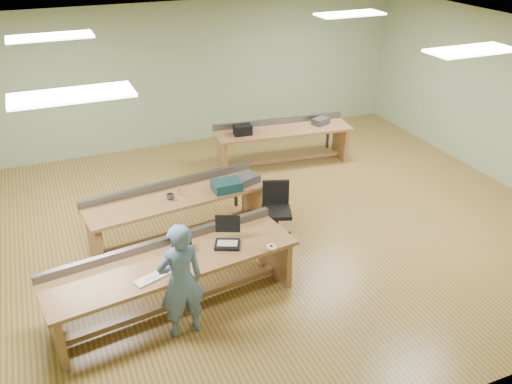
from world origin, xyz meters
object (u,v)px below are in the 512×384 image
person (181,281)px  mug (170,197)px  drinks_can (180,191)px  parts_bin_grey (244,180)px  workbench_mid (177,206)px  laptop_base (227,245)px  camera_bag (182,245)px  workbench_back (283,138)px  workbench_front (173,272)px  parts_bin_teal (227,186)px  task_chair (276,218)px

person → mug: (0.40, 2.03, 0.03)m
drinks_can → parts_bin_grey: bearing=-0.1°
workbench_mid → laptop_base: 1.65m
workbench_mid → drinks_can: bearing=-32.6°
workbench_mid → camera_bag: bearing=-109.3°
workbench_back → workbench_front: bearing=-125.8°
workbench_mid → workbench_back: size_ratio=1.04×
person → drinks_can: size_ratio=12.01×
person → parts_bin_teal: size_ratio=3.55×
workbench_mid → camera_bag: (-0.33, -1.51, 0.28)m
workbench_mid → parts_bin_teal: bearing=-17.3°
workbench_front → parts_bin_teal: size_ratio=7.61×
workbench_back → camera_bag: (-3.02, -3.43, 0.28)m
workbench_back → laptop_base: bearing=-118.6°
workbench_mid → person: 2.20m
workbench_front → workbench_back: 4.78m
workbench_front → workbench_back: (3.18, 3.56, -0.01)m
task_chair → drinks_can: bearing=176.5°
workbench_mid → workbench_back: bearing=28.7°
parts_bin_teal → parts_bin_grey: size_ratio=0.94×
workbench_back → drinks_can: bearing=-137.6°
workbench_front → workbench_mid: size_ratio=1.13×
workbench_back → laptop_base: 4.31m
workbench_back → parts_bin_teal: 2.83m
laptop_base → mug: bearing=127.6°
task_chair → parts_bin_grey: 0.80m
laptop_base → camera_bag: camera_bag is taller
parts_bin_grey → mug: bearing=-176.2°
workbench_front → mug: size_ratio=28.40×
laptop_base → camera_bag: (-0.57, 0.11, 0.07)m
person → camera_bag: size_ratio=6.11×
drinks_can → mug: bearing=-153.5°
camera_bag → parts_bin_grey: size_ratio=0.55×
mug → task_chair: bearing=-17.5°
camera_bag → mug: camera_bag is taller
task_chair → mug: task_chair is taller
workbench_front → parts_bin_teal: parts_bin_teal is taller
workbench_back → drinks_can: (-2.64, -1.94, 0.26)m
workbench_front → task_chair: 2.19m
task_chair → parts_bin_teal: (-0.65, 0.45, 0.49)m
workbench_front → person: 0.53m
workbench_front → person: size_ratio=2.14×
parts_bin_teal → parts_bin_grey: (0.33, 0.12, -0.01)m
workbench_mid → drinks_can: (0.04, -0.02, 0.26)m
task_chair → parts_bin_teal: task_chair is taller
workbench_back → camera_bag: 4.58m
workbench_mid → mug: workbench_mid is taller
parts_bin_teal → parts_bin_grey: parts_bin_teal is taller
mug → camera_bag: bearing=-98.5°
parts_bin_teal → parts_bin_grey: bearing=19.0°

